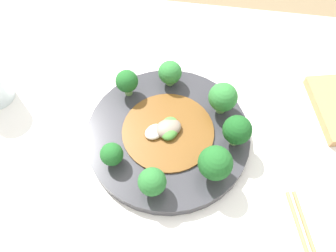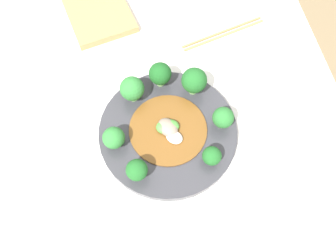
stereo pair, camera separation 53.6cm
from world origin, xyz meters
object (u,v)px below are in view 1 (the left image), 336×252
Objects in this scene: broccoli_southwest at (223,98)px; broccoli_northeast at (112,154)px; broccoli_west at (237,130)px; broccoli_southeast at (127,82)px; broccoli_northwest at (215,163)px; broccoli_south at (170,73)px; stirfry_center at (167,130)px; plate at (168,135)px; broccoli_north at (152,182)px.

broccoli_southwest reaches higher than broccoli_northeast.
broccoli_west is 0.24m from broccoli_southeast.
broccoli_northwest is (0.03, 0.07, 0.00)m from broccoli_west.
broccoli_south is at bearing -61.52° from broccoli_northwest.
broccoli_southwest reaches higher than broccoli_southeast.
stirfry_center is (0.10, 0.07, -0.03)m from broccoli_southwest.
stirfry_center is at bearing 34.83° from broccoli_southwest.
stirfry_center is (-0.01, 0.12, -0.03)m from broccoli_south.
broccoli_southeast is (0.19, -0.01, -0.00)m from broccoli_southwest.
plate is 5.47× the size of broccoli_south.
broccoli_southwest is (-0.10, -0.07, 0.05)m from plate.
stirfry_center is (-0.09, -0.08, -0.02)m from broccoli_northeast.
broccoli_south is at bearing -153.64° from broccoli_southeast.
broccoli_west is (-0.13, 0.00, 0.05)m from plate.
broccoli_northwest is 0.11m from broccoli_north.
broccoli_west is 0.23m from broccoli_northeast.
broccoli_northeast is 0.21m from broccoli_south.
broccoli_southeast is 1.01× the size of broccoli_north.
broccoli_southwest reaches higher than plate.
broccoli_northeast is (0.18, 0.15, -0.01)m from broccoli_southwest.
broccoli_northwest reaches higher than broccoli_northeast.
broccoli_southeast is (0.10, -0.08, 0.05)m from plate.
broccoli_southeast is (0.01, -0.16, 0.01)m from broccoli_northeast.
plate is at bearing -1.13° from broccoli_west.
broccoli_northeast is (0.09, 0.08, 0.04)m from plate.
broccoli_northwest reaches higher than broccoli_southwest.
plate is 0.13m from broccoli_south.
broccoli_southeast is (0.08, 0.04, 0.00)m from broccoli_south.
stirfry_center is (0.13, -0.00, -0.03)m from broccoli_west.
broccoli_north is 0.12m from stirfry_center.
broccoli_northeast is at bearing 19.62° from broccoli_west.
broccoli_north is at bearing 91.71° from broccoli_south.
broccoli_northeast is at bearing -28.11° from broccoli_north.
broccoli_northwest reaches higher than broccoli_north.
broccoli_southeast is at bearing -4.06° from broccoli_southwest.
plate is 0.13m from broccoli_southeast.
broccoli_north reaches higher than broccoli_northeast.
broccoli_west reaches higher than broccoli_north.
broccoli_northeast is 0.12m from stirfry_center.
broccoli_south is (0.01, -0.12, 0.04)m from plate.
broccoli_southeast reaches higher than broccoli_south.
broccoli_northeast is 0.81× the size of broccoli_southeast.
broccoli_southwest reaches higher than stirfry_center.
broccoli_northwest is (-0.19, 0.16, 0.01)m from broccoli_southeast.
broccoli_west is 1.18× the size of broccoli_south.
plate is 0.12m from broccoli_northeast.
broccoli_south is 0.33× the size of stirfry_center.
broccoli_north is at bearing 87.09° from stirfry_center.
broccoli_north is at bearing 86.49° from plate.
broccoli_south is (0.14, -0.12, -0.01)m from broccoli_west.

